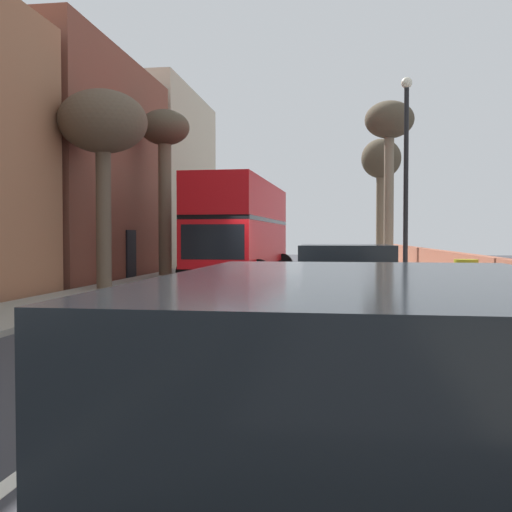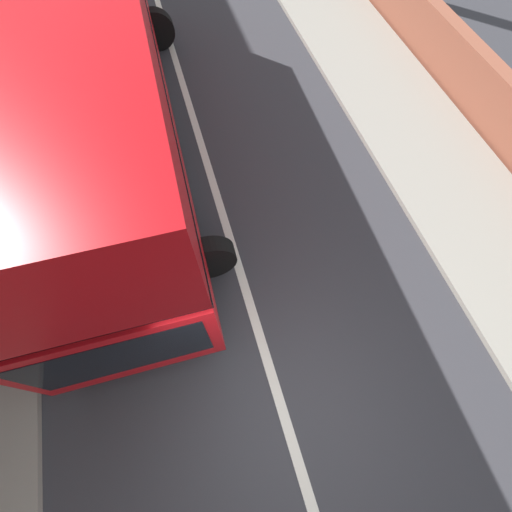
% 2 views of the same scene
% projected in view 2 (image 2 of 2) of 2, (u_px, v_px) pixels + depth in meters
% --- Properties ---
extents(ground_plane, '(84.00, 84.00, 0.00)m').
position_uv_depth(ground_plane, '(285.00, 418.00, 5.41)').
color(ground_plane, '#333338').
extents(road_centre_line, '(0.16, 54.00, 0.01)m').
position_uv_depth(road_centre_line, '(285.00, 418.00, 5.40)').
color(road_centre_line, silver).
rests_on(road_centre_line, ground).
extents(double_decker_bus, '(3.77, 10.55, 4.06)m').
position_uv_depth(double_decker_bus, '(79.00, 46.00, 5.95)').
color(double_decker_bus, red).
rests_on(double_decker_bus, ground).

